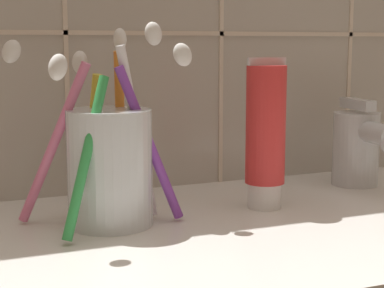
% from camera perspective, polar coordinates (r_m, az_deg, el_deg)
% --- Properties ---
extents(sink_counter, '(0.74, 0.36, 0.02)m').
position_cam_1_polar(sink_counter, '(0.64, 7.67, -7.45)').
color(sink_counter, silver).
rests_on(sink_counter, ground).
extents(toothbrush_cup, '(0.17, 0.12, 0.19)m').
position_cam_1_polar(toothbrush_cup, '(0.60, -7.36, -1.51)').
color(toothbrush_cup, silver).
rests_on(toothbrush_cup, sink_counter).
extents(toothpaste_tube, '(0.04, 0.04, 0.15)m').
position_cam_1_polar(toothpaste_tube, '(0.66, 6.55, 0.87)').
color(toothpaste_tube, white).
rests_on(toothpaste_tube, sink_counter).
extents(sink_faucet, '(0.05, 0.11, 0.10)m').
position_cam_1_polar(sink_faucet, '(0.79, 14.64, -0.10)').
color(sink_faucet, silver).
rests_on(sink_faucet, sink_counter).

